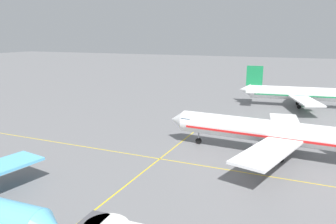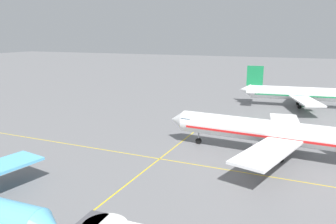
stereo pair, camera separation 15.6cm
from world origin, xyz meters
name	(u,v)px [view 2 (the right image)]	position (x,y,z in m)	size (l,w,h in m)	color
airliner_second_row	(275,132)	(16.26, 42.93, 3.89)	(36.68, 31.61, 11.41)	white
airliner_third_row	(305,94)	(19.38, 84.60, 3.70)	(34.89, 29.86, 10.84)	white
taxiway_markings	(89,214)	(0.00, 16.05, 0.00)	(116.17, 79.42, 0.01)	yellow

